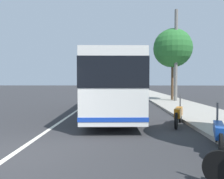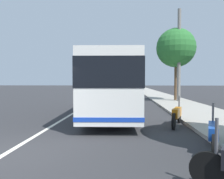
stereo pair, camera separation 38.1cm
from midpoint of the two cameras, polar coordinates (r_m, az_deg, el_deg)
The scene contains 10 objects.
ground_plane at distance 6.53m, azimuth -26.58°, elevation -15.25°, with size 220.00×220.00×0.00m, color #2D2D30.
sidewalk_curb at distance 16.26m, azimuth 18.52°, elevation -4.60°, with size 110.00×3.60×0.14m, color #9E998E.
lane_divider_line at distance 15.88m, azimuth -9.05°, elevation -4.91°, with size 110.00×0.16×0.01m, color silver.
coach_bus at distance 13.27m, azimuth -0.98°, elevation 1.70°, with size 11.82×3.04×3.18m.
motorcycle_angled at distance 6.79m, azimuth 24.91°, elevation -10.38°, with size 2.21×0.90×1.28m.
motorcycle_by_tree at distance 9.89m, azimuth 16.10°, elevation -6.32°, with size 2.14×0.90×1.29m.
car_oncoming at distance 49.20m, azimuth 2.09°, elevation 0.58°, with size 4.08×2.13×1.43m.
car_far_distant at distance 39.33m, azimuth -5.63°, elevation 0.22°, with size 4.74×2.00×1.39m.
roadside_tree_mid_block at distance 22.35m, azimuth 15.25°, elevation 10.48°, with size 3.79×3.79×7.14m.
utility_pole at distance 21.34m, azimuth 16.04°, elevation 8.48°, with size 0.32×0.32×8.68m, color slate.
Camera 1 is at (-5.48, -2.81, 1.92)m, focal length 34.61 mm.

